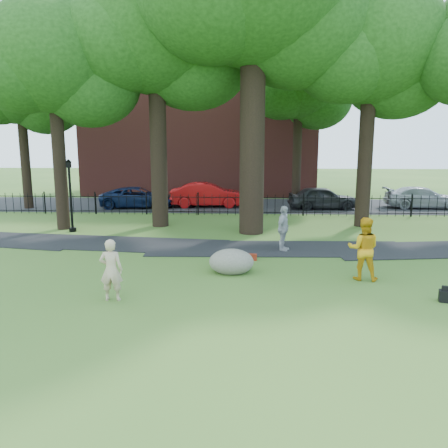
# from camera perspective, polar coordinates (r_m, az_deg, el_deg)

# --- Properties ---
(ground) EXTENTS (120.00, 120.00, 0.00)m
(ground) POSITION_cam_1_polar(r_m,az_deg,el_deg) (13.32, 3.83, -7.22)
(ground) COLOR #325A1F
(ground) RESTS_ON ground
(footpath) EXTENTS (36.07, 3.85, 0.03)m
(footpath) POSITION_cam_1_polar(r_m,az_deg,el_deg) (17.12, 7.01, -3.27)
(footpath) COLOR black
(footpath) RESTS_ON ground
(street) EXTENTS (80.00, 7.00, 0.02)m
(street) POSITION_cam_1_polar(r_m,az_deg,el_deg) (28.97, 3.40, 2.43)
(street) COLOR black
(street) RESTS_ON ground
(iron_fence) EXTENTS (44.00, 0.04, 1.20)m
(iron_fence) POSITION_cam_1_polar(r_m,az_deg,el_deg) (24.93, 3.47, 2.51)
(iron_fence) COLOR black
(iron_fence) RESTS_ON ground
(brick_building) EXTENTS (18.00, 8.00, 12.00)m
(brick_building) POSITION_cam_1_polar(r_m,az_deg,el_deg) (36.94, -2.97, 13.49)
(brick_building) COLOR maroon
(brick_building) RESTS_ON ground
(tree_row) EXTENTS (26.82, 7.96, 12.42)m
(tree_row) POSITION_cam_1_polar(r_m,az_deg,el_deg) (21.50, 5.27, 21.45)
(tree_row) COLOR black
(tree_row) RESTS_ON ground
(woman) EXTENTS (0.61, 0.42, 1.64)m
(woman) POSITION_cam_1_polar(r_m,az_deg,el_deg) (11.72, -14.52, -5.83)
(woman) COLOR #C8AA89
(woman) RESTS_ON ground
(man) EXTENTS (1.06, 0.90, 1.90)m
(man) POSITION_cam_1_polar(r_m,az_deg,el_deg) (13.69, 17.75, -3.09)
(man) COLOR orange
(man) RESTS_ON ground
(pedestrian) EXTENTS (0.79, 1.11, 1.74)m
(pedestrian) POSITION_cam_1_polar(r_m,az_deg,el_deg) (16.67, 7.76, -0.59)
(pedestrian) COLOR #A1A0A5
(pedestrian) RESTS_ON ground
(boulder) EXTENTS (1.74, 1.56, 0.83)m
(boulder) POSITION_cam_1_polar(r_m,az_deg,el_deg) (13.84, 0.98, -4.73)
(boulder) COLOR #5B584C
(boulder) RESTS_ON ground
(lamppost) EXTENTS (0.33, 0.33, 3.36)m
(lamppost) POSITION_cam_1_polar(r_m,az_deg,el_deg) (21.30, -19.40, 3.42)
(lamppost) COLOR black
(lamppost) RESTS_ON ground
(backpack) EXTENTS (0.46, 0.36, 0.30)m
(backpack) POSITION_cam_1_polar(r_m,az_deg,el_deg) (12.80, 27.16, -8.41)
(backpack) COLOR black
(backpack) RESTS_ON ground
(red_bag) EXTENTS (0.32, 0.21, 0.22)m
(red_bag) POSITION_cam_1_polar(r_m,az_deg,el_deg) (15.40, 3.72, -4.34)
(red_bag) COLOR maroon
(red_bag) RESTS_ON ground
(red_sedan) EXTENTS (4.89, 2.02, 1.57)m
(red_sedan) POSITION_cam_1_polar(r_m,az_deg,el_deg) (28.18, -2.15, 3.82)
(red_sedan) COLOR #B00D0E
(red_sedan) RESTS_ON ground
(navy_van) EXTENTS (4.93, 2.68, 1.31)m
(navy_van) POSITION_cam_1_polar(r_m,az_deg,el_deg) (28.44, -11.19, 3.43)
(navy_van) COLOR #0B183A
(navy_van) RESTS_ON ground
(grey_car) EXTENTS (4.32, 2.03, 1.43)m
(grey_car) POSITION_cam_1_polar(r_m,az_deg,el_deg) (27.92, 12.73, 3.36)
(grey_car) COLOR black
(grey_car) RESTS_ON ground
(silver_car) EXTENTS (4.68, 2.01, 1.34)m
(silver_car) POSITION_cam_1_polar(r_m,az_deg,el_deg) (30.37, 24.46, 3.15)
(silver_car) COLOR #9EA1A7
(silver_car) RESTS_ON ground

